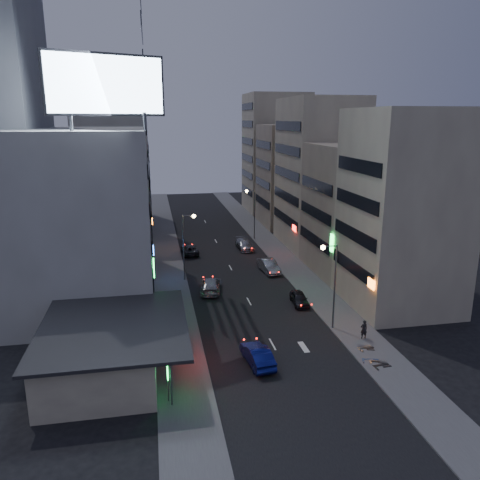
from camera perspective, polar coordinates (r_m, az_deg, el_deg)
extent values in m
plane|color=black|center=(38.29, 5.54, -15.22)|extent=(180.00, 180.00, 0.00)
cube|color=#4C4C4F|center=(64.68, -8.79, -2.63)|extent=(4.00, 120.00, 0.12)
cube|color=#4C4C4F|center=(67.02, 5.01, -1.90)|extent=(4.00, 120.00, 0.12)
cube|color=#BEB495|center=(38.19, -16.48, -12.81)|extent=(8.00, 12.00, 3.60)
cube|color=black|center=(37.25, -15.15, -10.10)|extent=(11.00, 13.00, 0.25)
cube|color=black|center=(37.37, -8.70, -10.75)|extent=(0.12, 4.00, 0.90)
cube|color=#FF1E14|center=(37.38, -8.57, -10.74)|extent=(0.04, 3.70, 0.70)
cube|color=#AEAEA9|center=(53.29, -18.46, 3.02)|extent=(14.00, 24.00, 18.00)
cube|color=#BEB495|center=(49.80, 19.21, 3.36)|extent=(10.00, 11.00, 20.00)
cube|color=tan|center=(60.42, 14.12, 3.65)|extent=(11.00, 12.00, 16.00)
cube|color=#BEB495|center=(71.68, 9.57, 7.96)|extent=(10.00, 14.00, 22.00)
cube|color=#AEAEA9|center=(77.58, -15.09, 7.41)|extent=(11.00, 10.00, 20.00)
cube|color=slate|center=(90.79, -14.74, 6.81)|extent=(12.00, 10.00, 15.00)
cube|color=tan|center=(86.19, 6.39, 7.82)|extent=(11.00, 12.00, 18.00)
cube|color=#BEB495|center=(99.45, 4.34, 10.49)|extent=(12.00, 12.00, 24.00)
cylinder|color=#595B60|center=(42.32, -19.91, 13.42)|extent=(0.30, 0.30, 1.50)
cylinder|color=#595B60|center=(41.84, -11.54, 13.97)|extent=(0.30, 0.30, 1.50)
cube|color=black|center=(42.06, -16.04, 17.74)|extent=(9.52, 3.75, 5.00)
cube|color=#B2CFED|center=(41.85, -15.96, 17.77)|extent=(9.04, 3.34, 4.60)
cylinder|color=#595B60|center=(43.66, 11.47, -5.64)|extent=(0.16, 0.16, 8.00)
cylinder|color=#595B60|center=(42.23, 10.85, -0.74)|extent=(1.40, 0.10, 0.10)
sphere|color=#FFD88C|center=(42.04, 10.09, -0.91)|extent=(0.44, 0.44, 0.44)
cylinder|color=#595B60|center=(55.94, -6.89, -0.95)|extent=(0.16, 0.16, 8.00)
cylinder|color=#595B60|center=(55.08, -6.29, 3.00)|extent=(1.40, 0.10, 0.10)
sphere|color=#FFD88C|center=(55.15, -5.66, 2.92)|extent=(0.44, 0.44, 0.44)
cylinder|color=#595B60|center=(75.06, 1.78, 3.13)|extent=(0.16, 0.16, 8.00)
cylinder|color=#595B60|center=(74.24, 1.27, 6.06)|extent=(1.40, 0.10, 0.10)
sphere|color=#FFD88C|center=(74.14, 0.81, 5.98)|extent=(0.44, 0.44, 0.44)
imported|color=black|center=(49.96, 7.24, -7.08)|extent=(1.82, 3.93, 1.30)
imported|color=#ABAEB3|center=(59.78, 3.52, -3.17)|extent=(2.22, 5.02, 1.60)
imported|color=#26262B|center=(67.83, -6.15, -1.19)|extent=(2.39, 4.88, 1.33)
imported|color=#919498|center=(69.98, 0.56, -0.55)|extent=(2.30, 5.22, 1.49)
imported|color=navy|center=(38.29, 2.12, -13.84)|extent=(2.14, 4.80, 1.53)
imported|color=#979B9E|center=(53.13, -3.57, -5.51)|extent=(3.07, 5.63, 1.55)
imported|color=black|center=(43.38, 14.86, -10.47)|extent=(0.63, 0.42, 1.71)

